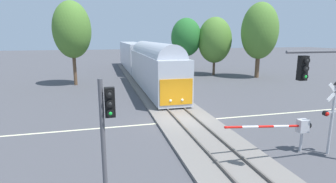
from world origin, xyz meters
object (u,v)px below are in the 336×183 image
at_px(oak_behind_train, 72,30).
at_px(elm_centre_background, 186,37).
at_px(traffic_signal_near_left, 107,125).
at_px(commuter_train, 142,59).
at_px(oak_far_right, 215,40).
at_px(crossing_gate_near, 295,127).
at_px(crossing_signal_mast, 334,110).
at_px(maple_right_background, 260,31).

height_order(oak_behind_train, elm_centre_background, oak_behind_train).
relative_size(oak_behind_train, elm_centre_background, 1.16).
height_order(traffic_signal_near_left, elm_centre_background, elm_centre_background).
bearing_deg(traffic_signal_near_left, elm_centre_background, 67.52).
xyz_separation_m(commuter_train, traffic_signal_near_left, (-5.77, -29.99, 0.43)).
xyz_separation_m(oak_far_right, elm_centre_background, (-4.22, 1.54, 0.41)).
distance_m(crossing_gate_near, crossing_signal_mast, 2.06).
xyz_separation_m(oak_far_right, maple_right_background, (5.20, -4.07, 1.33)).
bearing_deg(crossing_signal_mast, elm_centre_background, 86.47).
xyz_separation_m(crossing_signal_mast, oak_behind_train, (-14.68, 24.74, 4.46)).
height_order(traffic_signal_near_left, oak_far_right, oak_far_right).
relative_size(crossing_signal_mast, oak_far_right, 0.44).
bearing_deg(elm_centre_background, crossing_gate_near, -96.82).
height_order(crossing_signal_mast, traffic_signal_near_left, traffic_signal_near_left).
bearing_deg(traffic_signal_near_left, maple_right_background, 49.35).
bearing_deg(commuter_train, elm_centre_background, 14.97).
relative_size(traffic_signal_near_left, elm_centre_background, 0.54).
distance_m(traffic_signal_near_left, oak_behind_train, 27.10).
bearing_deg(oak_far_right, elm_centre_background, 159.99).
bearing_deg(maple_right_background, crossing_gate_near, -118.53).
relative_size(commuter_train, crossing_gate_near, 7.79).
bearing_deg(crossing_gate_near, maple_right_background, 61.47).
distance_m(oak_far_right, oak_behind_train, 21.14).
distance_m(elm_centre_background, maple_right_background, 11.00).
xyz_separation_m(crossing_signal_mast, traffic_signal_near_left, (-11.39, -1.91, 0.81)).
distance_m(crossing_signal_mast, oak_behind_train, 29.12).
xyz_separation_m(crossing_gate_near, crossing_signal_mast, (1.66, -0.69, 1.00)).
distance_m(traffic_signal_near_left, elm_centre_background, 34.73).
distance_m(crossing_gate_near, traffic_signal_near_left, 10.22).
relative_size(commuter_train, maple_right_background, 3.65).
distance_m(commuter_train, crossing_gate_near, 27.71).
height_order(crossing_signal_mast, maple_right_background, maple_right_background).
relative_size(oak_far_right, oak_behind_train, 0.87).
relative_size(crossing_signal_mast, traffic_signal_near_left, 0.82).
height_order(oak_far_right, elm_centre_background, oak_far_right).
height_order(crossing_signal_mast, oak_far_right, oak_far_right).
bearing_deg(crossing_signal_mast, commuter_train, 101.31).
bearing_deg(oak_behind_train, oak_far_right, 10.38).
distance_m(traffic_signal_near_left, maple_right_background, 34.96).
relative_size(commuter_train, oak_far_right, 4.40).
bearing_deg(maple_right_background, traffic_signal_near_left, -130.65).
bearing_deg(oak_behind_train, elm_centre_background, 17.89).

